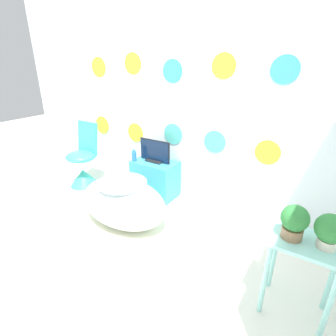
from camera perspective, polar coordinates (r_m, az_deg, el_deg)
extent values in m
plane|color=silver|center=(2.49, -21.34, -19.47)|extent=(12.00, 12.00, 0.00)
cube|color=white|center=(3.10, 0.87, 17.03)|extent=(5.06, 0.04, 2.60)
cylinder|color=gold|center=(3.91, -14.11, 9.05)|extent=(0.25, 0.01, 0.25)
cylinder|color=gold|center=(3.51, -7.11, 7.64)|extent=(0.25, 0.01, 0.25)
cylinder|color=#4CBFB2|center=(3.16, 1.10, 7.41)|extent=(0.25, 0.01, 0.25)
cylinder|color=#4CBFB2|center=(2.92, 10.13, 5.62)|extent=(0.25, 0.01, 0.25)
cylinder|color=gold|center=(2.77, 20.85, 3.18)|extent=(0.25, 0.01, 0.25)
cylinder|color=gold|center=(3.78, -14.88, 20.46)|extent=(0.25, 0.01, 0.25)
cylinder|color=gold|center=(3.38, -7.69, 21.62)|extent=(0.25, 0.01, 0.25)
cylinder|color=#3899E5|center=(3.05, 0.97, 20.36)|extent=(0.25, 0.01, 0.25)
cylinder|color=gold|center=(2.78, 12.01, 20.91)|extent=(0.25, 0.01, 0.25)
cylinder|color=#3899E5|center=(2.63, 24.10, 18.95)|extent=(0.25, 0.01, 0.25)
cube|color=silver|center=(2.81, -11.30, -12.59)|extent=(1.23, 0.91, 0.01)
ellipsoid|color=white|center=(2.75, -9.66, -7.39)|extent=(0.97, 0.61, 0.49)
cylinder|color=#B2DBEA|center=(2.64, -9.98, -3.17)|extent=(0.50, 0.50, 0.01)
cone|color=#38B2A3|center=(3.76, -17.87, -1.88)|extent=(0.37, 0.37, 0.23)
ellipsoid|color=#38B2A3|center=(3.65, -18.43, 2.41)|extent=(0.39, 0.39, 0.14)
cube|color=#38B2A3|center=(3.67, -17.10, 6.27)|extent=(0.33, 0.10, 0.43)
cube|color=#389ED6|center=(3.26, -2.81, -2.31)|extent=(0.54, 0.34, 0.46)
cube|color=white|center=(3.11, -4.59, -2.01)|extent=(0.46, 0.01, 0.13)
cube|color=black|center=(3.17, -2.89, 1.59)|extent=(0.22, 0.12, 0.02)
cube|color=black|center=(3.13, -2.88, 3.84)|extent=(0.42, 0.01, 0.26)
cube|color=#0F1E38|center=(3.12, -2.99, 3.80)|extent=(0.40, 0.01, 0.24)
cylinder|color=#2D72B7|center=(3.20, -7.40, 2.58)|extent=(0.06, 0.06, 0.12)
cylinder|color=#2D72B7|center=(3.17, -7.47, 3.80)|extent=(0.03, 0.03, 0.02)
cube|color=#99E0D8|center=(1.87, 28.06, -14.19)|extent=(0.41, 0.31, 0.02)
cylinder|color=#99E0D8|center=(1.96, 20.28, -21.92)|extent=(0.03, 0.03, 0.56)
cylinder|color=#99E0D8|center=(1.96, 31.57, -24.34)|extent=(0.03, 0.03, 0.56)
cylinder|color=#99E0D8|center=(2.16, 22.05, -17.42)|extent=(0.03, 0.03, 0.56)
cylinder|color=#99E0D8|center=(2.16, 32.00, -19.55)|extent=(0.03, 0.03, 0.56)
cylinder|color=#8C6B4C|center=(1.83, 25.36, -12.59)|extent=(0.13, 0.13, 0.07)
sphere|color=#2D7A38|center=(1.78, 25.93, -9.79)|extent=(0.16, 0.16, 0.16)
cylinder|color=beige|center=(1.85, 31.20, -13.79)|extent=(0.11, 0.11, 0.06)
sphere|color=#2D7A38|center=(1.79, 31.87, -11.11)|extent=(0.17, 0.17, 0.17)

